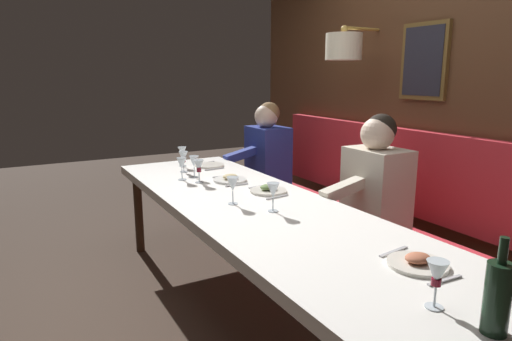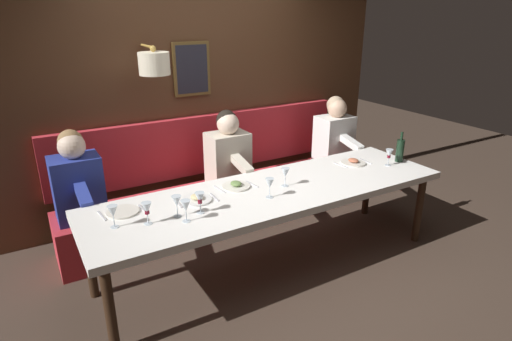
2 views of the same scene
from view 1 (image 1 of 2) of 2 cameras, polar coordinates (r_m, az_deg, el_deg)
ground_plane at (r=2.88m, az=0.50°, el=-18.83°), size 12.00×12.00×0.00m
dining_table at (r=2.59m, az=0.53°, el=-5.81°), size 0.90×3.13×0.74m
banquette_bench at (r=3.26m, az=14.46°, el=-10.91°), size 0.52×3.33×0.45m
back_wall_panel at (r=3.44m, az=22.44°, el=9.23°), size 0.59×4.53×2.90m
diner_near at (r=3.06m, az=15.27°, el=-0.87°), size 0.60×0.40×0.79m
diner_middle at (r=4.18m, az=1.46°, el=3.01°), size 0.60×0.40×0.79m
place_setting_0 at (r=3.71m, az=-6.02°, el=0.68°), size 0.24×0.32×0.01m
place_setting_1 at (r=1.91m, az=20.17°, el=-11.09°), size 0.24×0.32×0.05m
place_setting_2 at (r=2.87m, az=1.59°, el=-2.51°), size 0.24×0.33×0.05m
place_setting_3 at (r=3.18m, az=-3.38°, el=-1.10°), size 0.24×0.31×0.05m
wine_glass_0 at (r=3.12m, az=-7.40°, el=0.49°), size 0.07×0.07×0.16m
wine_glass_1 at (r=1.57m, az=22.36°, el=-12.38°), size 0.07×0.07×0.16m
wine_glass_2 at (r=2.59m, az=-3.03°, el=-1.86°), size 0.07×0.07×0.16m
wine_glass_3 at (r=3.23m, az=-9.60°, el=0.82°), size 0.07×0.07×0.16m
wine_glass_4 at (r=3.29m, az=-8.03°, el=1.08°), size 0.07×0.07×0.16m
wine_glass_5 at (r=2.45m, az=2.23°, el=-2.69°), size 0.07×0.07×0.16m
wine_glass_6 at (r=3.71m, az=-9.51°, el=2.31°), size 0.07×0.07×0.16m
wine_glass_7 at (r=3.49m, az=-9.38°, el=1.67°), size 0.07×0.07×0.16m
wine_bottle at (r=1.51m, az=28.76°, el=-14.14°), size 0.08×0.08×0.30m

